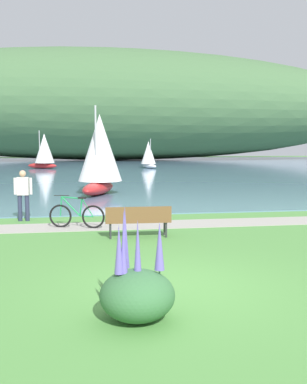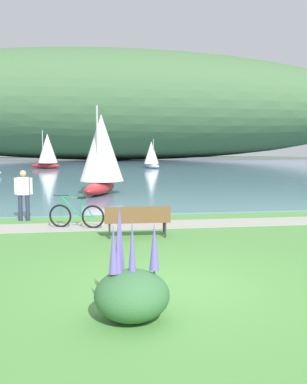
{
  "view_description": "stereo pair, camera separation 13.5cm",
  "coord_description": "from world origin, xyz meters",
  "px_view_note": "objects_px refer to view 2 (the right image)",
  "views": [
    {
      "loc": [
        -1.6,
        -7.51,
        2.51
      ],
      "look_at": [
        0.68,
        6.76,
        1.0
      ],
      "focal_mm": 41.11,
      "sensor_mm": 36.0,
      "label": 1
    },
    {
      "loc": [
        -1.47,
        -7.53,
        2.51
      ],
      "look_at": [
        0.68,
        6.76,
        1.0
      ],
      "focal_mm": 41.11,
      "sensor_mm": 36.0,
      "label": 2
    }
  ],
  "objects_px": {
    "park_bench_near_camera": "(137,219)",
    "sailboat_toward_hillside": "(101,153)",
    "person_at_shoreline": "(24,192)",
    "sailboat_nearest_to_shore": "(151,154)",
    "sailboat_far_off": "(47,151)",
    "bicycle_leaning_near_bench": "(76,215)"
  },
  "relations": [
    {
      "from": "bicycle_leaning_near_bench",
      "to": "sailboat_nearest_to_shore",
      "type": "bearing_deg",
      "value": 78.08
    },
    {
      "from": "sailboat_toward_hillside",
      "to": "sailboat_far_off",
      "type": "xyz_separation_m",
      "value": [
        -5.11,
        27.09,
        -0.13
      ]
    },
    {
      "from": "park_bench_near_camera",
      "to": "sailboat_far_off",
      "type": "distance_m",
      "value": 38.65
    },
    {
      "from": "sailboat_toward_hillside",
      "to": "sailboat_nearest_to_shore",
      "type": "bearing_deg",
      "value": 76.19
    },
    {
      "from": "bicycle_leaning_near_bench",
      "to": "sailboat_toward_hillside",
      "type": "xyz_separation_m",
      "value": [
        1.07,
        9.38,
        1.76
      ]
    },
    {
      "from": "park_bench_near_camera",
      "to": "person_at_shoreline",
      "type": "distance_m",
      "value": 4.82
    },
    {
      "from": "bicycle_leaning_near_bench",
      "to": "sailboat_far_off",
      "type": "xyz_separation_m",
      "value": [
        -4.03,
        36.48,
        1.63
      ]
    },
    {
      "from": "person_at_shoreline",
      "to": "sailboat_far_off",
      "type": "bearing_deg",
      "value": 93.7
    },
    {
      "from": "sailboat_nearest_to_shore",
      "to": "sailboat_far_off",
      "type": "distance_m",
      "value": 11.59
    },
    {
      "from": "person_at_shoreline",
      "to": "sailboat_far_off",
      "type": "distance_m",
      "value": 34.98
    },
    {
      "from": "sailboat_nearest_to_shore",
      "to": "sailboat_far_off",
      "type": "relative_size",
      "value": 0.78
    },
    {
      "from": "park_bench_near_camera",
      "to": "sailboat_toward_hillside",
      "type": "relative_size",
      "value": 0.4
    },
    {
      "from": "bicycle_leaning_near_bench",
      "to": "sailboat_toward_hillside",
      "type": "height_order",
      "value": "sailboat_toward_hillside"
    },
    {
      "from": "park_bench_near_camera",
      "to": "sailboat_nearest_to_shore",
      "type": "height_order",
      "value": "sailboat_nearest_to_shore"
    },
    {
      "from": "park_bench_near_camera",
      "to": "bicycle_leaning_near_bench",
      "type": "bearing_deg",
      "value": 134.59
    },
    {
      "from": "bicycle_leaning_near_bench",
      "to": "park_bench_near_camera",
      "type": "bearing_deg",
      "value": -45.41
    },
    {
      "from": "bicycle_leaning_near_bench",
      "to": "sailboat_far_off",
      "type": "bearing_deg",
      "value": 96.31
    },
    {
      "from": "bicycle_leaning_near_bench",
      "to": "person_at_shoreline",
      "type": "relative_size",
      "value": 1.0
    },
    {
      "from": "park_bench_near_camera",
      "to": "bicycle_leaning_near_bench",
      "type": "relative_size",
      "value": 1.06
    },
    {
      "from": "sailboat_toward_hillside",
      "to": "bicycle_leaning_near_bench",
      "type": "bearing_deg",
      "value": -96.52
    },
    {
      "from": "person_at_shoreline",
      "to": "sailboat_nearest_to_shore",
      "type": "bearing_deg",
      "value": 74.72
    },
    {
      "from": "sailboat_far_off",
      "to": "bicycle_leaning_near_bench",
      "type": "bearing_deg",
      "value": -83.69
    }
  ]
}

